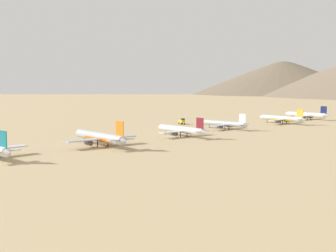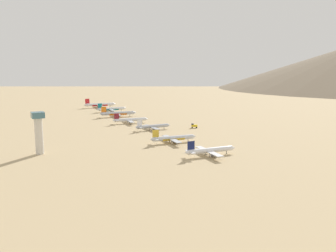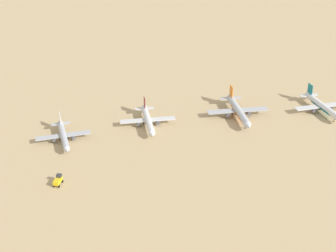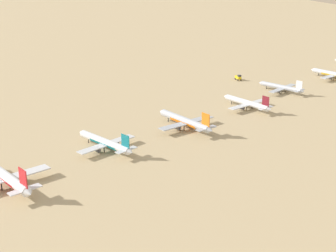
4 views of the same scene
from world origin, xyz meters
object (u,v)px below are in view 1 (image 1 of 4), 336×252
parked_jet_3 (181,130)px  parked_jet_4 (100,137)px  parked_jet_0 (307,115)px  parked_jet_1 (282,119)px  parked_jet_2 (225,124)px  service_truck (182,121)px

parked_jet_3 → parked_jet_4: size_ratio=0.87×
parked_jet_0 → parked_jet_1: parked_jet_1 is taller
parked_jet_1 → parked_jet_4: parked_jet_4 is taller
parked_jet_0 → parked_jet_2: bearing=84.0°
parked_jet_0 → parked_jet_2: size_ratio=1.07×
parked_jet_0 → parked_jet_4: bearing=85.6°
parked_jet_1 → service_truck: size_ratio=6.09×
parked_jet_4 → parked_jet_1: bearing=-95.9°
parked_jet_2 → service_truck: size_ratio=5.67×
parked_jet_2 → parked_jet_3: parked_jet_3 is taller
parked_jet_4 → service_truck: bearing=-71.8°
parked_jet_1 → parked_jet_2: parked_jet_1 is taller
parked_jet_0 → service_truck: parked_jet_0 is taller
parked_jet_0 → parked_jet_1: bearing=90.9°
service_truck → parked_jet_2: bearing=167.4°
parked_jet_1 → parked_jet_3: bearing=84.8°
parked_jet_3 → parked_jet_1: bearing=-95.2°
service_truck → parked_jet_3: bearing=127.1°
parked_jet_1 → service_truck: parked_jet_1 is taller
parked_jet_2 → parked_jet_4: size_ratio=0.81×
parked_jet_3 → parked_jet_0: bearing=-93.3°
parked_jet_1 → service_truck: 64.74m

